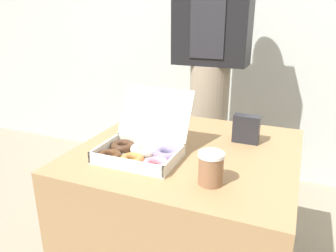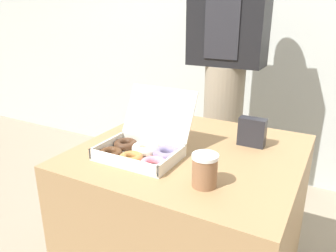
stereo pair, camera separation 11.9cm
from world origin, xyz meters
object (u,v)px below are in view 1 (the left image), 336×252
object	(u,v)px
donut_box	(142,149)
coffee_cup	(211,168)
person_customer	(211,60)
napkin_holder	(246,129)

from	to	relation	value
donut_box	coffee_cup	size ratio (longest dim) A/B	2.92
coffee_cup	person_customer	world-z (taller)	person_customer
donut_box	person_customer	xyz separation A→B (m)	(0.02, 0.86, 0.22)
napkin_holder	donut_box	bearing A→B (deg)	-137.79
donut_box	napkin_holder	distance (m)	0.45
person_customer	donut_box	bearing A→B (deg)	-91.05
napkin_holder	coffee_cup	bearing A→B (deg)	-95.85
donut_box	napkin_holder	xyz separation A→B (m)	(0.33, 0.30, 0.02)
coffee_cup	person_customer	distance (m)	1.02
coffee_cup	napkin_holder	size ratio (longest dim) A/B	0.92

